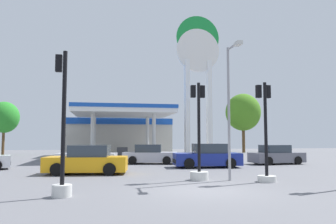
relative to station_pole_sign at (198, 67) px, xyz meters
The scene contains 15 objects.
ground_plane 19.10m from the station_pole_sign, 105.56° to the right, with size 90.00×90.00×0.00m, color slate.
gas_station 11.47m from the station_pole_sign, 132.67° to the left, with size 10.65×14.26×4.57m.
station_pole_sign is the anchor object (origin of this frame).
car_0 9.75m from the station_pole_sign, 142.25° to the right, with size 4.24×2.44×1.43m.
car_1 10.47m from the station_pole_sign, 54.40° to the right, with size 4.05×2.09×1.40m.
car_2 10.74m from the station_pole_sign, 102.00° to the right, with size 4.43×2.25×1.54m.
car_3 12.89m from the station_pole_sign, 153.44° to the right, with size 4.21×2.33×1.43m.
car_5 15.52m from the station_pole_sign, 131.96° to the right, with size 4.44×2.38×1.52m.
traffic_signal_0 15.81m from the station_pole_sign, 106.16° to the right, with size 0.83×0.83×4.44m.
traffic_signal_1 20.59m from the station_pole_sign, 119.38° to the right, with size 0.64×0.67×4.77m.
traffic_signal_2 16.28m from the station_pole_sign, 94.84° to the right, with size 0.79×0.79×4.35m.
tree_0 23.08m from the station_pole_sign, 148.40° to the left, with size 3.29×3.29×6.03m.
tree_1 14.34m from the station_pole_sign, 110.68° to the left, with size 3.80×3.80×6.06m.
tree_2 16.63m from the station_pole_sign, 52.45° to the left, with size 4.64×4.64×7.83m.
corner_streetlamp 15.24m from the station_pole_sign, 100.52° to the right, with size 0.24×1.48×6.05m.
Camera 1 is at (-3.58, -11.58, 1.88)m, focal length 35.27 mm.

